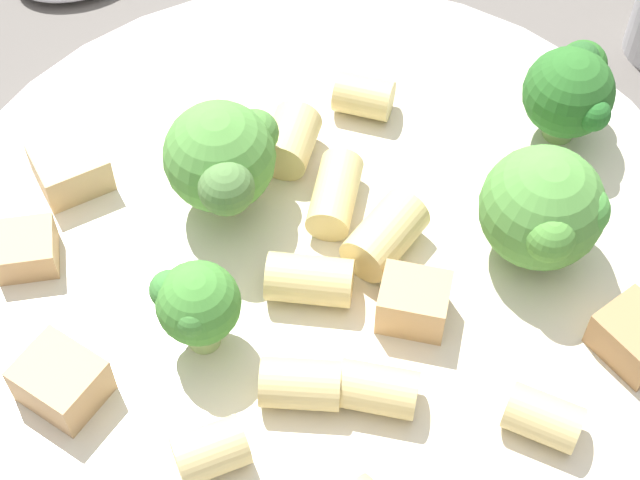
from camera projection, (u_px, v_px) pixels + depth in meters
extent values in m
plane|color=#5B5651|center=(320.00, 323.00, 0.38)|extent=(2.00, 2.00, 0.00)
cylinder|color=silver|center=(320.00, 292.00, 0.37)|extent=(0.27, 0.27, 0.04)
cylinder|color=beige|center=(320.00, 263.00, 0.35)|extent=(0.24, 0.24, 0.01)
torus|color=silver|center=(320.00, 261.00, 0.35)|extent=(0.26, 0.26, 0.00)
cylinder|color=#9EC175|center=(203.00, 329.00, 0.33)|extent=(0.01, 0.01, 0.01)
sphere|color=#478E38|center=(198.00, 303.00, 0.31)|extent=(0.03, 0.03, 0.03)
sphere|color=#458939|center=(193.00, 319.00, 0.31)|extent=(0.01, 0.01, 0.01)
sphere|color=#41873A|center=(169.00, 290.00, 0.31)|extent=(0.01, 0.01, 0.01)
cylinder|color=#84AD60|center=(533.00, 240.00, 0.35)|extent=(0.01, 0.01, 0.01)
sphere|color=#569942|center=(542.00, 208.00, 0.33)|extent=(0.04, 0.04, 0.04)
sphere|color=#4D9B3A|center=(555.00, 229.00, 0.32)|extent=(0.01, 0.01, 0.01)
sphere|color=#54983D|center=(550.00, 236.00, 0.32)|extent=(0.02, 0.02, 0.02)
sphere|color=#4FA041|center=(581.00, 210.00, 0.33)|extent=(0.02, 0.02, 0.02)
cylinder|color=#93B766|center=(224.00, 191.00, 0.36)|extent=(0.01, 0.01, 0.01)
sphere|color=#569942|center=(219.00, 157.00, 0.34)|extent=(0.04, 0.04, 0.04)
sphere|color=#508B3C|center=(255.00, 133.00, 0.35)|extent=(0.02, 0.02, 0.02)
sphere|color=#568343|center=(229.00, 181.00, 0.33)|extent=(0.02, 0.02, 0.02)
cylinder|color=#84AD60|center=(560.00, 123.00, 0.38)|extent=(0.01, 0.01, 0.01)
sphere|color=#2D6B28|center=(569.00, 93.00, 0.36)|extent=(0.03, 0.03, 0.03)
sphere|color=#2B5F29|center=(582.00, 60.00, 0.36)|extent=(0.01, 0.01, 0.01)
sphere|color=#2D6A26|center=(582.00, 65.00, 0.37)|extent=(0.02, 0.02, 0.02)
sphere|color=#286B29|center=(593.00, 114.00, 0.35)|extent=(0.01, 0.01, 0.01)
cylinder|color=#E0C67F|center=(211.00, 451.00, 0.30)|extent=(0.03, 0.02, 0.01)
cylinder|color=#E0C67F|center=(543.00, 418.00, 0.31)|extent=(0.02, 0.02, 0.01)
cylinder|color=#E0C67F|center=(370.00, 97.00, 0.38)|extent=(0.02, 0.02, 0.01)
cylinder|color=#E0C67F|center=(378.00, 389.00, 0.31)|extent=(0.02, 0.02, 0.01)
cylinder|color=#E0C67F|center=(300.00, 384.00, 0.31)|extent=(0.03, 0.02, 0.02)
cylinder|color=#E0C67F|center=(310.00, 280.00, 0.33)|extent=(0.03, 0.02, 0.02)
cylinder|color=#E0C67F|center=(290.00, 141.00, 0.37)|extent=(0.02, 0.02, 0.02)
cylinder|color=#E0C67F|center=(211.00, 140.00, 0.37)|extent=(0.02, 0.02, 0.01)
cylinder|color=#E0C67F|center=(385.00, 235.00, 0.34)|extent=(0.03, 0.03, 0.02)
cylinder|color=#E0C67F|center=(328.00, 193.00, 0.35)|extent=(0.02, 0.03, 0.01)
cube|color=tan|center=(414.00, 302.00, 0.33)|extent=(0.02, 0.02, 0.02)
cube|color=#A87A4C|center=(636.00, 337.00, 0.32)|extent=(0.03, 0.03, 0.01)
cube|color=tan|center=(61.00, 381.00, 0.31)|extent=(0.03, 0.03, 0.02)
cube|color=tan|center=(70.00, 167.00, 0.36)|extent=(0.03, 0.03, 0.01)
cube|color=tan|center=(26.00, 249.00, 0.34)|extent=(0.02, 0.02, 0.01)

